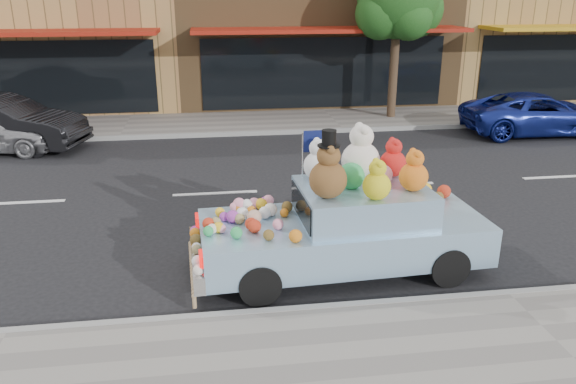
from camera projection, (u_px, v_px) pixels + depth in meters
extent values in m
plane|color=black|center=(394.00, 185.00, 12.58)|extent=(120.00, 120.00, 0.00)
cube|color=gray|center=(573.00, 361.00, 6.51)|extent=(60.00, 3.00, 0.12)
cube|color=gray|center=(332.00, 120.00, 18.61)|extent=(60.00, 3.00, 0.12)
cube|color=gray|center=(507.00, 295.00, 7.90)|extent=(60.00, 0.12, 0.13)
cube|color=gray|center=(343.00, 130.00, 17.22)|extent=(60.00, 0.12, 0.13)
cube|color=#A57F45|center=(46.00, 7.00, 21.24)|extent=(10.00, 8.00, 7.00)
cube|color=black|center=(23.00, 79.00, 18.21)|extent=(8.50, 0.06, 2.40)
cube|color=maroon|center=(6.00, 33.00, 16.88)|extent=(9.00, 1.80, 0.12)
cube|color=brown|center=(305.00, 6.00, 22.57)|extent=(10.00, 8.00, 7.00)
cube|color=black|center=(324.00, 73.00, 19.54)|extent=(8.50, 0.06, 2.40)
cube|color=maroon|center=(331.00, 30.00, 18.21)|extent=(9.00, 1.80, 0.12)
cube|color=#A57F45|center=(537.00, 5.00, 23.89)|extent=(10.00, 8.00, 7.00)
cylinder|color=#38281C|center=(393.00, 72.00, 18.36)|extent=(0.28, 0.28, 3.20)
sphere|color=#134112|center=(415.00, 10.00, 18.08)|extent=(1.80, 1.80, 1.80)
sphere|color=#134112|center=(381.00, 14.00, 17.47)|extent=(1.60, 1.60, 1.60)
sphere|color=#134112|center=(409.00, 18.00, 17.24)|extent=(1.40, 1.40, 1.40)
sphere|color=#134112|center=(383.00, 6.00, 18.19)|extent=(1.60, 1.60, 1.60)
imported|color=navy|center=(537.00, 114.00, 16.86)|extent=(4.47, 2.16, 1.23)
imported|color=black|center=(2.00, 123.00, 15.16)|extent=(4.64, 2.58, 1.45)
cylinder|color=black|center=(449.00, 267.00, 8.22)|extent=(0.61, 0.23, 0.60)
cylinder|color=black|center=(408.00, 225.00, 9.66)|extent=(0.61, 0.23, 0.60)
cylinder|color=black|center=(260.00, 285.00, 7.72)|extent=(0.61, 0.23, 0.60)
cylinder|color=black|center=(246.00, 238.00, 9.16)|extent=(0.61, 0.23, 0.60)
cube|color=#94BCDD|center=(343.00, 237.00, 8.61)|extent=(4.38, 1.91, 0.60)
cube|color=#94BCDD|center=(363.00, 202.00, 8.47)|extent=(1.97, 1.59, 0.50)
cube|color=silver|center=(197.00, 258.00, 8.26)|extent=(0.25, 1.79, 0.26)
cube|color=red|center=(201.00, 259.00, 7.53)|extent=(0.07, 0.28, 0.16)
cube|color=red|center=(197.00, 220.00, 8.79)|extent=(0.07, 0.28, 0.16)
cube|color=black|center=(301.00, 207.00, 8.30)|extent=(0.10, 1.30, 0.40)
sphere|color=brown|center=(328.00, 180.00, 7.86)|extent=(0.54, 0.54, 0.54)
sphere|color=brown|center=(329.00, 156.00, 7.74)|extent=(0.33, 0.33, 0.33)
sphere|color=brown|center=(331.00, 150.00, 7.59)|extent=(0.13, 0.13, 0.13)
sphere|color=brown|center=(327.00, 146.00, 7.81)|extent=(0.13, 0.13, 0.13)
cylinder|color=black|center=(329.00, 146.00, 7.69)|extent=(0.32, 0.32, 0.02)
cylinder|color=black|center=(329.00, 138.00, 7.65)|extent=(0.20, 0.20, 0.22)
sphere|color=#F5DCC3|center=(360.00, 161.00, 8.62)|extent=(0.60, 0.60, 0.60)
sphere|color=#F5DCC3|center=(362.00, 136.00, 8.49)|extent=(0.37, 0.37, 0.37)
sphere|color=#F5DCC3|center=(364.00, 131.00, 8.33)|extent=(0.14, 0.14, 0.14)
sphere|color=#F5DCC3|center=(360.00, 127.00, 8.57)|extent=(0.14, 0.14, 0.14)
sphere|color=orange|center=(414.00, 177.00, 8.15)|extent=(0.43, 0.43, 0.43)
sphere|color=orange|center=(415.00, 159.00, 8.06)|extent=(0.26, 0.26, 0.26)
sphere|color=orange|center=(418.00, 155.00, 7.94)|extent=(0.10, 0.10, 0.10)
sphere|color=orange|center=(413.00, 151.00, 8.12)|extent=(0.10, 0.10, 0.10)
sphere|color=red|center=(393.00, 163.00, 8.79)|extent=(0.42, 0.42, 0.42)
sphere|color=red|center=(394.00, 147.00, 8.70)|extent=(0.26, 0.26, 0.26)
sphere|color=red|center=(396.00, 143.00, 8.59)|extent=(0.10, 0.10, 0.10)
sphere|color=red|center=(392.00, 140.00, 8.76)|extent=(0.10, 0.10, 0.10)
sphere|color=silver|center=(318.00, 166.00, 8.62)|extent=(0.45, 0.45, 0.45)
sphere|color=silver|center=(318.00, 148.00, 8.52)|extent=(0.28, 0.28, 0.28)
sphere|color=silver|center=(319.00, 144.00, 8.40)|extent=(0.10, 0.10, 0.10)
sphere|color=silver|center=(317.00, 141.00, 8.58)|extent=(0.10, 0.10, 0.10)
sphere|color=gold|center=(377.00, 186.00, 7.81)|extent=(0.40, 0.40, 0.40)
sphere|color=gold|center=(378.00, 168.00, 7.72)|extent=(0.25, 0.25, 0.25)
sphere|color=gold|center=(380.00, 165.00, 7.62)|extent=(0.09, 0.09, 0.09)
sphere|color=gold|center=(376.00, 161.00, 7.78)|extent=(0.09, 0.09, 0.09)
sphere|color=green|center=(351.00, 176.00, 8.29)|extent=(0.40, 0.40, 0.40)
sphere|color=pink|center=(382.00, 175.00, 8.44)|extent=(0.32, 0.32, 0.32)
sphere|color=olive|center=(239.00, 219.00, 8.31)|extent=(0.16, 0.16, 0.16)
sphere|color=purple|center=(232.00, 217.00, 8.35)|extent=(0.19, 0.19, 0.19)
sphere|color=white|center=(265.00, 213.00, 8.49)|extent=(0.19, 0.19, 0.19)
sphere|color=white|center=(242.00, 214.00, 8.44)|extent=(0.20, 0.20, 0.20)
sphere|color=beige|center=(212.00, 229.00, 7.97)|extent=(0.15, 0.15, 0.15)
sphere|color=purple|center=(265.00, 201.00, 8.99)|extent=(0.15, 0.15, 0.15)
sphere|color=#FCA71C|center=(220.00, 212.00, 8.57)|extent=(0.15, 0.15, 0.15)
sphere|color=pink|center=(234.00, 207.00, 8.79)|extent=(0.14, 0.14, 0.14)
sphere|color=purple|center=(224.00, 217.00, 8.41)|extent=(0.14, 0.14, 0.14)
sphere|color=pink|center=(268.00, 201.00, 8.99)|extent=(0.18, 0.18, 0.18)
sphere|color=#FCA71C|center=(261.00, 204.00, 8.84)|extent=(0.19, 0.19, 0.19)
sphere|color=white|center=(262.00, 204.00, 8.90)|extent=(0.14, 0.14, 0.14)
sphere|color=#CF6913|center=(284.00, 213.00, 8.56)|extent=(0.14, 0.14, 0.14)
sphere|color=#B12812|center=(251.00, 224.00, 8.10)|extent=(0.18, 0.18, 0.18)
sphere|color=green|center=(236.00, 233.00, 7.81)|extent=(0.17, 0.17, 0.17)
sphere|color=pink|center=(278.00, 224.00, 8.11)|extent=(0.16, 0.16, 0.16)
sphere|color=#B12812|center=(208.00, 224.00, 8.11)|extent=(0.18, 0.18, 0.18)
sphere|color=brown|center=(269.00, 235.00, 7.76)|extent=(0.16, 0.16, 0.16)
sphere|color=green|center=(208.00, 231.00, 7.89)|extent=(0.15, 0.15, 0.15)
sphere|color=pink|center=(254.00, 203.00, 8.87)|extent=(0.18, 0.18, 0.18)
sphere|color=beige|center=(270.00, 210.00, 8.58)|extent=(0.21, 0.21, 0.21)
sphere|color=olive|center=(216.00, 222.00, 8.17)|extent=(0.16, 0.16, 0.16)
sphere|color=pink|center=(239.00, 204.00, 8.82)|extent=(0.20, 0.20, 0.20)
sphere|color=pink|center=(222.00, 229.00, 8.00)|extent=(0.13, 0.13, 0.13)
sphere|color=#B12812|center=(260.00, 204.00, 8.88)|extent=(0.17, 0.17, 0.17)
sphere|color=#CF6913|center=(295.00, 236.00, 7.69)|extent=(0.19, 0.19, 0.19)
sphere|color=#FCA71C|center=(219.00, 227.00, 8.00)|extent=(0.16, 0.16, 0.16)
sphere|color=brown|center=(287.00, 207.00, 8.74)|extent=(0.18, 0.18, 0.18)
sphere|color=#B12812|center=(254.00, 226.00, 8.00)|extent=(0.20, 0.20, 0.20)
sphere|color=#CF6913|center=(251.00, 210.00, 8.64)|extent=(0.14, 0.14, 0.14)
sphere|color=#CF6913|center=(238.00, 207.00, 8.80)|extent=(0.13, 0.13, 0.13)
sphere|color=white|center=(247.00, 205.00, 8.81)|extent=(0.18, 0.18, 0.18)
sphere|color=#D8A88C|center=(254.00, 217.00, 8.27)|extent=(0.22, 0.22, 0.22)
sphere|color=brown|center=(196.00, 240.00, 8.36)|extent=(0.16, 0.16, 0.16)
sphere|color=beige|center=(198.00, 270.00, 7.48)|extent=(0.15, 0.15, 0.15)
sphere|color=brown|center=(195.00, 234.00, 8.57)|extent=(0.15, 0.15, 0.15)
sphere|color=purple|center=(197.00, 260.00, 7.79)|extent=(0.13, 0.13, 0.13)
sphere|color=beige|center=(196.00, 247.00, 8.15)|extent=(0.14, 0.14, 0.14)
sphere|color=#CF6913|center=(195.00, 233.00, 8.58)|extent=(0.17, 0.17, 0.17)
sphere|color=olive|center=(197.00, 249.00, 8.08)|extent=(0.14, 0.14, 0.14)
sphere|color=brown|center=(196.00, 240.00, 8.35)|extent=(0.17, 0.17, 0.17)
sphere|color=white|center=(198.00, 261.00, 7.70)|extent=(0.17, 0.17, 0.17)
sphere|color=purple|center=(195.00, 230.00, 8.71)|extent=(0.15, 0.15, 0.15)
sphere|color=#B12812|center=(444.00, 191.00, 9.33)|extent=(0.22, 0.22, 0.22)
sphere|color=#FCA71C|center=(433.00, 206.00, 8.76)|extent=(0.20, 0.20, 0.20)
sphere|color=#FCA71C|center=(424.00, 190.00, 9.37)|extent=(0.26, 0.26, 0.26)
sphere|color=brown|center=(438.00, 197.00, 9.13)|extent=(0.18, 0.18, 0.18)
cylinder|color=#997A54|center=(194.00, 302.00, 7.54)|extent=(0.06, 0.06, 0.17)
sphere|color=#997A54|center=(194.00, 296.00, 7.51)|extent=(0.07, 0.07, 0.07)
cylinder|color=#997A54|center=(194.00, 299.00, 7.63)|extent=(0.06, 0.06, 0.17)
sphere|color=#997A54|center=(194.00, 293.00, 7.60)|extent=(0.07, 0.07, 0.07)
cylinder|color=#997A54|center=(194.00, 295.00, 7.72)|extent=(0.06, 0.06, 0.17)
sphere|color=#997A54|center=(194.00, 289.00, 7.68)|extent=(0.07, 0.07, 0.07)
cylinder|color=#997A54|center=(194.00, 292.00, 7.80)|extent=(0.06, 0.06, 0.17)
sphere|color=#997A54|center=(193.00, 286.00, 7.77)|extent=(0.07, 0.07, 0.07)
cylinder|color=#997A54|center=(194.00, 288.00, 7.89)|extent=(0.06, 0.06, 0.17)
sphere|color=#997A54|center=(193.00, 282.00, 7.86)|extent=(0.07, 0.07, 0.07)
cylinder|color=#997A54|center=(193.00, 285.00, 7.98)|extent=(0.06, 0.06, 0.17)
sphere|color=#997A54|center=(193.00, 279.00, 7.95)|extent=(0.07, 0.07, 0.07)
cylinder|color=#997A54|center=(193.00, 282.00, 8.07)|extent=(0.06, 0.06, 0.17)
sphere|color=#997A54|center=(193.00, 276.00, 8.03)|extent=(0.07, 0.07, 0.07)
cylinder|color=#997A54|center=(193.00, 279.00, 8.15)|extent=(0.06, 0.06, 0.17)
sphere|color=#997A54|center=(192.00, 273.00, 8.12)|extent=(0.07, 0.07, 0.07)
cylinder|color=#997A54|center=(193.00, 276.00, 8.24)|extent=(0.06, 0.06, 0.17)
sphere|color=#997A54|center=(192.00, 270.00, 8.21)|extent=(0.07, 0.07, 0.07)
cylinder|color=#997A54|center=(192.00, 273.00, 8.33)|extent=(0.06, 0.06, 0.17)
sphere|color=#997A54|center=(192.00, 267.00, 8.29)|extent=(0.07, 0.07, 0.07)
cylinder|color=#997A54|center=(192.00, 270.00, 8.41)|extent=(0.06, 0.06, 0.17)
sphere|color=#997A54|center=(192.00, 264.00, 8.38)|extent=(0.07, 0.07, 0.07)
cylinder|color=#997A54|center=(192.00, 267.00, 8.50)|extent=(0.06, 0.06, 0.17)
sphere|color=#997A54|center=(192.00, 261.00, 8.47)|extent=(0.07, 0.07, 0.07)
cylinder|color=#997A54|center=(192.00, 264.00, 8.59)|extent=(0.06, 0.06, 0.17)
sphere|color=#997A54|center=(192.00, 259.00, 8.56)|extent=(0.07, 0.07, 0.07)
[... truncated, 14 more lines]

